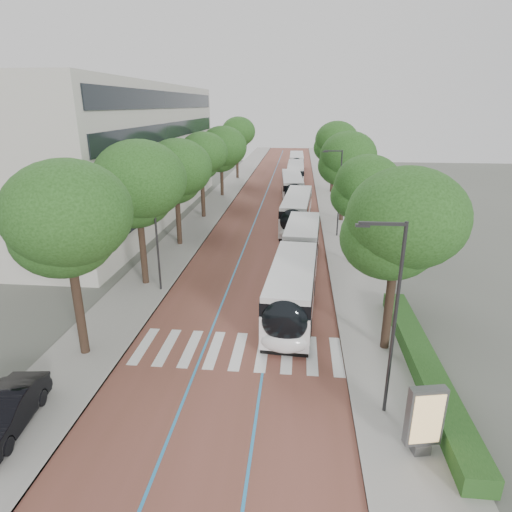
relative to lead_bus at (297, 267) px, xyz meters
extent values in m
plane|color=#51544C|center=(-3.07, -9.08, -1.63)|extent=(160.00, 160.00, 0.00)
cube|color=brown|center=(-3.07, 30.92, -1.62)|extent=(11.00, 140.00, 0.02)
cube|color=gray|center=(-10.57, 30.92, -1.57)|extent=(4.00, 140.00, 0.12)
cube|color=gray|center=(4.43, 30.92, -1.57)|extent=(4.00, 140.00, 0.12)
cube|color=gray|center=(-8.67, 30.92, -1.57)|extent=(0.20, 140.00, 0.14)
cube|color=gray|center=(2.53, 30.92, -1.57)|extent=(0.20, 140.00, 0.14)
cube|color=silver|center=(-7.87, -8.08, -1.60)|extent=(0.55, 3.60, 0.01)
cube|color=silver|center=(-6.62, -8.08, -1.60)|extent=(0.55, 3.60, 0.01)
cube|color=silver|center=(-5.37, -8.08, -1.60)|extent=(0.55, 3.60, 0.01)
cube|color=silver|center=(-4.12, -8.08, -1.60)|extent=(0.55, 3.60, 0.01)
cube|color=silver|center=(-2.87, -8.08, -1.60)|extent=(0.55, 3.60, 0.01)
cube|color=silver|center=(-1.62, -8.08, -1.60)|extent=(0.55, 3.60, 0.01)
cube|color=silver|center=(-0.37, -8.08, -1.60)|extent=(0.55, 3.60, 0.01)
cube|color=silver|center=(0.88, -8.08, -1.60)|extent=(0.55, 3.60, 0.01)
cube|color=silver|center=(2.13, -8.08, -1.60)|extent=(0.55, 3.60, 0.01)
cube|color=teal|center=(-4.67, 30.92, -1.60)|extent=(0.12, 126.00, 0.01)
cube|color=teal|center=(-1.47, 30.92, -1.60)|extent=(0.12, 126.00, 0.01)
cube|color=beige|center=(-22.57, 18.92, 5.37)|extent=(18.00, 40.00, 14.00)
cube|color=black|center=(-13.52, 18.92, 1.37)|extent=(0.12, 38.00, 1.60)
cube|color=black|center=(-13.52, 18.92, 4.57)|extent=(0.12, 38.00, 1.60)
cube|color=black|center=(-13.52, 18.92, 7.77)|extent=(0.12, 38.00, 1.60)
cube|color=black|center=(-13.52, 18.92, 10.77)|extent=(0.12, 38.00, 1.60)
cube|color=#184016|center=(6.03, -9.08, -1.11)|extent=(1.20, 14.00, 0.80)
cylinder|color=#2D2D2F|center=(3.73, -12.08, 2.49)|extent=(0.14, 0.14, 8.00)
cube|color=#2D2D2F|center=(2.93, -12.08, 6.39)|extent=(1.70, 0.12, 0.12)
cube|color=#2D2D2F|center=(2.23, -12.08, 6.31)|extent=(0.50, 0.20, 0.10)
cylinder|color=#2D2D2F|center=(3.73, 12.92, 2.49)|extent=(0.14, 0.14, 8.00)
cube|color=#2D2D2F|center=(2.93, 12.92, 6.39)|extent=(1.70, 0.12, 0.12)
cube|color=#2D2D2F|center=(2.23, 12.92, 6.31)|extent=(0.50, 0.20, 0.10)
cylinder|color=#2D2D2F|center=(-9.17, -1.08, 2.49)|extent=(0.14, 0.14, 8.00)
cylinder|color=black|center=(-10.57, -9.08, 0.79)|extent=(0.44, 0.44, 4.83)
ellipsoid|color=#1C3E14|center=(-10.57, -9.08, 5.17)|extent=(5.68, 5.68, 4.82)
cylinder|color=black|center=(-10.57, -0.08, 0.78)|extent=(0.44, 0.44, 4.82)
ellipsoid|color=#1C3E14|center=(-10.57, -0.08, 5.16)|extent=(6.02, 6.02, 5.12)
cylinder|color=black|center=(-10.57, 8.92, 0.61)|extent=(0.44, 0.44, 4.48)
ellipsoid|color=#1C3E14|center=(-10.57, 8.92, 4.69)|extent=(5.76, 5.76, 4.89)
cylinder|color=black|center=(-10.57, 18.92, 0.68)|extent=(0.44, 0.44, 4.62)
ellipsoid|color=#1C3E14|center=(-10.57, 18.92, 4.89)|extent=(5.20, 5.20, 4.42)
cylinder|color=black|center=(-10.57, 30.92, 0.52)|extent=(0.44, 0.44, 4.29)
ellipsoid|color=#1C3E14|center=(-10.57, 30.92, 4.42)|extent=(6.39, 6.39, 5.43)
cylinder|color=black|center=(-10.57, 45.92, 0.91)|extent=(0.44, 0.44, 5.08)
ellipsoid|color=#1C3E14|center=(-10.57, 45.92, 5.53)|extent=(5.60, 5.60, 4.76)
cylinder|color=black|center=(4.63, -7.08, 0.66)|extent=(0.44, 0.44, 4.58)
ellipsoid|color=#1C3E14|center=(4.63, -7.08, 4.83)|extent=(5.55, 5.55, 4.72)
cylinder|color=black|center=(4.63, 4.92, 0.51)|extent=(0.44, 0.44, 4.27)
ellipsoid|color=#1C3E14|center=(4.63, 4.92, 4.39)|extent=(4.76, 4.76, 4.04)
cylinder|color=black|center=(4.63, 18.92, 0.65)|extent=(0.44, 0.44, 4.55)
ellipsoid|color=#1C3E14|center=(4.63, 18.92, 4.78)|extent=(5.81, 5.81, 4.93)
cylinder|color=black|center=(4.63, 34.92, 0.78)|extent=(0.44, 0.44, 4.82)
ellipsoid|color=#1C3E14|center=(4.63, 34.92, 5.16)|extent=(5.90, 5.90, 5.01)
cylinder|color=black|center=(0.08, 1.30, 0.15)|extent=(2.35, 1.04, 2.30)
cube|color=white|center=(-0.24, -3.82, -0.37)|extent=(3.08, 9.50, 1.82)
cube|color=black|center=(-0.24, -3.82, 0.77)|extent=(3.11, 9.31, 0.97)
cube|color=silver|center=(-0.24, -3.82, 1.42)|extent=(3.02, 9.31, 0.31)
cube|color=black|center=(-0.24, -3.82, -1.45)|extent=(3.01, 9.12, 0.35)
cube|color=white|center=(0.35, 5.61, -0.37)|extent=(2.98, 7.88, 1.82)
cube|color=black|center=(0.35, 5.61, 0.77)|extent=(3.01, 7.73, 0.97)
cube|color=silver|center=(0.35, 5.61, 1.42)|extent=(2.92, 7.72, 0.31)
cube|color=black|center=(0.35, 5.61, -1.45)|extent=(2.91, 7.57, 0.35)
ellipsoid|color=black|center=(-0.52, -8.34, 0.38)|extent=(2.41, 1.25, 2.28)
ellipsoid|color=white|center=(-0.53, -8.39, -0.76)|extent=(2.41, 1.15, 1.14)
cylinder|color=black|center=(-1.51, -6.03, -1.13)|extent=(0.36, 1.02, 1.00)
cylinder|color=black|center=(0.74, -6.17, -1.13)|extent=(0.36, 1.02, 1.00)
cylinder|color=black|center=(-0.67, 7.35, -1.13)|extent=(0.36, 1.02, 1.00)
cylinder|color=black|center=(1.58, 7.20, -1.13)|extent=(0.36, 1.02, 1.00)
cylinder|color=black|center=(-1.17, -0.68, -1.13)|extent=(0.36, 1.02, 1.00)
cylinder|color=black|center=(1.08, -0.82, -1.13)|extent=(0.36, 1.02, 1.00)
cube|color=white|center=(-0.17, 16.45, -0.37)|extent=(3.23, 12.13, 1.82)
cube|color=black|center=(-0.17, 16.45, 0.77)|extent=(3.25, 11.89, 0.97)
cube|color=silver|center=(-0.17, 16.45, 1.42)|extent=(3.16, 11.89, 0.31)
cube|color=black|center=(-0.17, 16.45, -1.45)|extent=(3.15, 11.65, 0.35)
ellipsoid|color=black|center=(-0.53, 10.61, 0.38)|extent=(2.41, 1.24, 2.28)
ellipsoid|color=white|center=(-0.53, 10.56, -0.76)|extent=(2.41, 1.14, 1.14)
cylinder|color=black|center=(-1.52, 12.92, -1.13)|extent=(0.36, 1.02, 1.00)
cylinder|color=black|center=(0.74, 12.78, -1.13)|extent=(0.36, 1.02, 1.00)
cylinder|color=black|center=(-1.07, 20.31, -1.13)|extent=(0.36, 1.02, 1.00)
cylinder|color=black|center=(1.19, 20.17, -1.13)|extent=(0.36, 1.02, 1.00)
cube|color=white|center=(-0.96, 29.59, -0.37)|extent=(3.18, 12.12, 1.82)
cube|color=black|center=(-0.96, 29.59, 0.77)|extent=(3.20, 11.89, 0.97)
cube|color=silver|center=(-0.96, 29.59, 1.42)|extent=(3.11, 11.88, 0.31)
cube|color=black|center=(-0.96, 29.59, -1.45)|extent=(3.10, 11.64, 0.35)
ellipsoid|color=black|center=(-0.62, 23.75, 0.38)|extent=(2.41, 1.23, 2.28)
ellipsoid|color=white|center=(-0.62, 23.70, -0.76)|extent=(2.40, 1.13, 1.14)
cylinder|color=black|center=(-1.88, 25.93, -1.13)|extent=(0.36, 1.02, 1.00)
cylinder|color=black|center=(0.38, 26.06, -1.13)|extent=(0.36, 1.02, 1.00)
cylinder|color=black|center=(-2.30, 33.32, -1.13)|extent=(0.36, 1.02, 1.00)
cylinder|color=black|center=(-0.04, 33.45, -1.13)|extent=(0.36, 1.02, 1.00)
cube|color=white|center=(-0.63, 41.46, -0.37)|extent=(2.52, 12.00, 1.82)
cube|color=black|center=(-0.63, 41.46, 0.77)|extent=(2.56, 11.76, 0.97)
cube|color=silver|center=(-0.63, 41.46, 1.42)|extent=(2.47, 11.76, 0.31)
cube|color=black|center=(-0.63, 41.46, -1.45)|extent=(2.47, 11.52, 0.35)
ellipsoid|color=black|center=(-0.62, 35.61, 0.38)|extent=(2.35, 1.10, 2.28)
ellipsoid|color=white|center=(-0.62, 35.56, -0.76)|extent=(2.35, 1.00, 1.14)
cylinder|color=black|center=(-1.76, 37.86, -1.13)|extent=(0.30, 1.00, 1.00)
cylinder|color=black|center=(0.50, 37.86, -1.13)|extent=(0.30, 1.00, 1.00)
cylinder|color=black|center=(-1.77, 45.26, -1.13)|extent=(0.30, 1.00, 1.00)
cylinder|color=black|center=(0.49, 45.26, -1.13)|extent=(0.30, 1.00, 1.00)
cube|color=white|center=(-0.64, 55.44, -0.37)|extent=(2.65, 12.03, 1.82)
cube|color=black|center=(-0.64, 55.44, 0.77)|extent=(2.69, 11.79, 0.97)
cube|color=silver|center=(-0.64, 55.44, 1.42)|extent=(2.60, 11.79, 0.31)
cube|color=black|center=(-0.64, 55.44, -1.45)|extent=(2.59, 11.55, 0.35)
ellipsoid|color=black|center=(-0.57, 49.59, 0.38)|extent=(2.36, 1.13, 2.28)
ellipsoid|color=white|center=(-0.57, 49.54, -0.76)|extent=(2.36, 1.03, 1.14)
cylinder|color=black|center=(-1.73, 51.83, -1.13)|extent=(0.31, 1.00, 1.00)
cylinder|color=black|center=(0.53, 51.85, -1.13)|extent=(0.31, 1.00, 1.00)
cylinder|color=black|center=(-1.82, 59.23, -1.13)|extent=(0.31, 1.00, 1.00)
cylinder|color=black|center=(0.44, 59.25, -1.13)|extent=(0.31, 1.00, 1.00)
cube|color=#59595B|center=(4.61, -14.22, -1.31)|extent=(0.69, 0.62, 0.40)
cube|color=#59595B|center=(4.61, -14.22, 0.05)|extent=(1.35, 0.61, 2.31)
cube|color=tan|center=(4.64, -14.40, 0.05)|extent=(1.09, 0.25, 2.01)
imported|color=black|center=(-10.95, -14.61, -0.76)|extent=(2.10, 4.70, 1.50)
camera|label=1|loc=(-0.06, -26.95, 10.34)|focal=30.00mm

